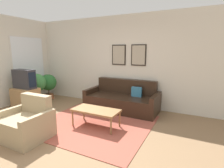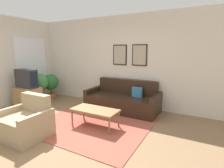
{
  "view_description": "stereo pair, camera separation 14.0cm",
  "coord_description": "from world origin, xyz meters",
  "px_view_note": "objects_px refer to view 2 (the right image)",
  "views": [
    {
      "loc": [
        2.31,
        -2.24,
        1.67
      ],
      "look_at": [
        0.37,
        1.61,
        0.85
      ],
      "focal_mm": 28.0,
      "sensor_mm": 36.0,
      "label": 1
    },
    {
      "loc": [
        2.43,
        -2.17,
        1.67
      ],
      "look_at": [
        0.37,
        1.61,
        0.85
      ],
      "focal_mm": 28.0,
      "sensor_mm": 36.0,
      "label": 2
    }
  ],
  "objects_px": {
    "potted_plant_tall": "(39,84)",
    "tv": "(26,79)",
    "couch": "(123,100)",
    "coffee_table": "(95,111)",
    "armchair": "(26,123)"
  },
  "relations": [
    {
      "from": "coffee_table",
      "to": "armchair",
      "type": "bearing_deg",
      "value": -131.81
    },
    {
      "from": "coffee_table",
      "to": "couch",
      "type": "bearing_deg",
      "value": 86.77
    },
    {
      "from": "couch",
      "to": "coffee_table",
      "type": "distance_m",
      "value": 1.31
    },
    {
      "from": "tv",
      "to": "potted_plant_tall",
      "type": "bearing_deg",
      "value": 104.9
    },
    {
      "from": "armchair",
      "to": "potted_plant_tall",
      "type": "xyz_separation_m",
      "value": [
        -1.76,
        1.76,
        0.34
      ]
    },
    {
      "from": "coffee_table",
      "to": "armchair",
      "type": "height_order",
      "value": "armchair"
    },
    {
      "from": "tv",
      "to": "potted_plant_tall",
      "type": "height_order",
      "value": "tv"
    },
    {
      "from": "coffee_table",
      "to": "potted_plant_tall",
      "type": "height_order",
      "value": "potted_plant_tall"
    },
    {
      "from": "potted_plant_tall",
      "to": "tv",
      "type": "bearing_deg",
      "value": -75.1
    },
    {
      "from": "potted_plant_tall",
      "to": "couch",
      "type": "bearing_deg",
      "value": 11.84
    },
    {
      "from": "couch",
      "to": "potted_plant_tall",
      "type": "relative_size",
      "value": 2.15
    },
    {
      "from": "couch",
      "to": "coffee_table",
      "type": "relative_size",
      "value": 1.94
    },
    {
      "from": "tv",
      "to": "potted_plant_tall",
      "type": "distance_m",
      "value": 0.61
    },
    {
      "from": "tv",
      "to": "armchair",
      "type": "distance_m",
      "value": 2.11
    },
    {
      "from": "couch",
      "to": "coffee_table",
      "type": "height_order",
      "value": "couch"
    }
  ]
}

